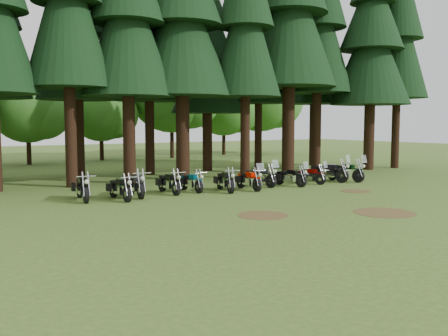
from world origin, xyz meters
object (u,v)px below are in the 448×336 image
Objects in this scene: motorcycle_7 at (260,177)px; motorcycle_10 at (328,173)px; motorcycle_5 at (225,182)px; motorcycle_11 at (346,172)px; motorcycle_4 at (191,183)px; motorcycle_3 at (169,184)px; motorcycle_8 at (290,177)px; motorcycle_9 at (309,176)px; motorcycle_0 at (82,189)px; motorcycle_6 at (249,180)px; motorcycle_1 at (120,189)px; motorcycle_2 at (136,185)px.

motorcycle_7 is 4.42m from motorcycle_10.
motorcycle_7 is at bearing 27.68° from motorcycle_5.
motorcycle_7 is at bearing 161.80° from motorcycle_11.
motorcycle_10 is at bearing 15.92° from motorcycle_5.
motorcycle_3 is at bearing -179.82° from motorcycle_4.
motorcycle_8 reaches higher than motorcycle_3.
motorcycle_10 reaches higher than motorcycle_9.
motorcycle_4 is 0.93× the size of motorcycle_5.
motorcycle_9 reaches higher than motorcycle_0.
motorcycle_9 is at bearing 7.75° from motorcycle_6.
motorcycle_11 reaches higher than motorcycle_6.
motorcycle_5 reaches higher than motorcycle_1.
motorcycle_7 is at bearing 142.16° from motorcycle_8.
motorcycle_0 is 2.32m from motorcycle_2.
motorcycle_6 is (6.43, -0.41, 0.00)m from motorcycle_1.
motorcycle_6 is 5.67m from motorcycle_10.
motorcycle_0 reaches higher than motorcycle_1.
motorcycle_1 is at bearing 175.28° from motorcycle_7.
motorcycle_2 is 2.84m from motorcycle_4.
motorcycle_2 is at bearing 163.11° from motorcycle_8.
motorcycle_5 is 5.40m from motorcycle_9.
motorcycle_6 is at bearing 169.92° from motorcycle_11.
motorcycle_5 is at bearing -174.48° from motorcycle_7.
motorcycle_9 is (9.61, -0.74, -0.08)m from motorcycle_2.
motorcycle_8 is at bearing 5.64° from motorcycle_6.
motorcycle_1 is 6.44m from motorcycle_6.
motorcycle_5 is at bearing -2.35° from motorcycle_1.
motorcycle_11 reaches higher than motorcycle_3.
motorcycle_1 is at bearing 160.31° from motorcycle_10.
motorcycle_0 is at bearing 163.54° from motorcycle_8.
motorcycle_9 is (1.47, 0.17, -0.02)m from motorcycle_8.
motorcycle_2 reaches higher than motorcycle_5.
motorcycle_1 is (1.37, -0.72, -0.03)m from motorcycle_0.
motorcycle_5 is 1.12× the size of motorcycle_9.
motorcycle_4 is at bearing 3.12° from motorcycle_3.
motorcycle_11 is (5.38, -0.80, 0.03)m from motorcycle_7.
motorcycle_0 is at bearing -175.64° from motorcycle_2.
motorcycle_0 is 11.97m from motorcycle_9.
motorcycle_8 is at bearing 169.16° from motorcycle_11.
motorcycle_8 reaches higher than motorcycle_0.
motorcycle_6 reaches higher than motorcycle_0.
motorcycle_4 is at bearing 168.81° from motorcycle_7.
motorcycle_5 is 0.97× the size of motorcycle_7.
motorcycle_4 is 1.04× the size of motorcycle_9.
motorcycle_7 is at bearing 6.22° from motorcycle_0.
motorcycle_8 is (10.46, -1.09, -0.05)m from motorcycle_0.
motorcycle_3 is at bearing 160.92° from motorcycle_8.
motorcycle_6 is at bearing -156.29° from motorcycle_7.
motorcycle_5 is 1.27m from motorcycle_6.
motorcycle_2 reaches higher than motorcycle_4.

